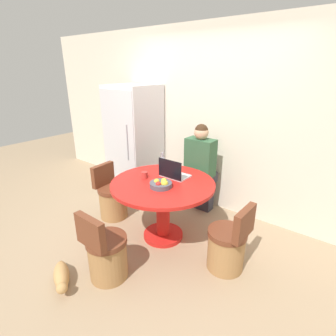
# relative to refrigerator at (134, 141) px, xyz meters

# --- Properties ---
(ground_plane) EXTENTS (12.00, 12.00, 0.00)m
(ground_plane) POSITION_rel_refrigerator_xyz_m (1.15, -1.03, -0.89)
(ground_plane) COLOR #9E8466
(wall_back) EXTENTS (7.00, 0.06, 2.60)m
(wall_back) POSITION_rel_refrigerator_xyz_m (1.15, 0.40, 0.41)
(wall_back) COLOR beige
(wall_back) RESTS_ON ground_plane
(refrigerator) EXTENTS (0.71, 0.72, 1.78)m
(refrigerator) POSITION_rel_refrigerator_xyz_m (0.00, 0.00, 0.00)
(refrigerator) COLOR silver
(refrigerator) RESTS_ON ground_plane
(dining_table) EXTENTS (1.23, 1.23, 0.75)m
(dining_table) POSITION_rel_refrigerator_xyz_m (1.22, -0.76, -0.32)
(dining_table) COLOR red
(dining_table) RESTS_ON ground_plane
(chair_near_camera) EXTENTS (0.41, 0.41, 0.76)m
(chair_near_camera) POSITION_rel_refrigerator_xyz_m (1.20, -1.65, -0.62)
(chair_near_camera) COLOR #9E7042
(chair_near_camera) RESTS_ON ground_plane
(chair_left_side) EXTENTS (0.41, 0.41, 0.76)m
(chair_left_side) POSITION_rel_refrigerator_xyz_m (0.33, -0.82, -0.62)
(chair_left_side) COLOR #9E7042
(chair_left_side) RESTS_ON ground_plane
(chair_right_side) EXTENTS (0.41, 0.41, 0.76)m
(chair_right_side) POSITION_rel_refrigerator_xyz_m (2.10, -0.79, -0.62)
(chair_right_side) COLOR #9E7042
(chair_right_side) RESTS_ON ground_plane
(person_seated) EXTENTS (0.40, 0.37, 1.32)m
(person_seated) POSITION_rel_refrigerator_xyz_m (1.24, 0.07, -0.17)
(person_seated) COLOR #2D2D38
(person_seated) RESTS_ON ground_plane
(laptop) EXTENTS (0.33, 0.24, 0.24)m
(laptop) POSITION_rel_refrigerator_xyz_m (1.22, -0.56, -0.08)
(laptop) COLOR #B7B7BC
(laptop) RESTS_ON dining_table
(fruit_bowl) EXTENTS (0.25, 0.25, 0.10)m
(fruit_bowl) POSITION_rel_refrigerator_xyz_m (1.28, -0.88, -0.10)
(fruit_bowl) COLOR #4C4C56
(fruit_bowl) RESTS_ON dining_table
(coffee_cup) EXTENTS (0.08, 0.08, 0.08)m
(coffee_cup) POSITION_rel_refrigerator_xyz_m (0.96, -0.80, -0.09)
(coffee_cup) COLOR #B2332D
(coffee_cup) RESTS_ON dining_table
(bottle) EXTENTS (0.06, 0.06, 0.26)m
(bottle) POSITION_rel_refrigerator_xyz_m (0.99, -0.49, -0.03)
(bottle) COLOR #9999A3
(bottle) RESTS_ON dining_table
(cat) EXTENTS (0.46, 0.31, 0.17)m
(cat) POSITION_rel_refrigerator_xyz_m (0.91, -1.99, -0.80)
(cat) COLOR tan
(cat) RESTS_ON ground_plane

